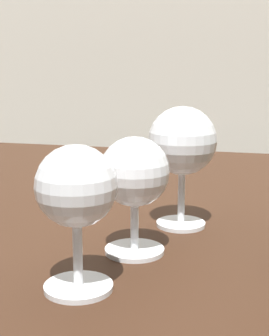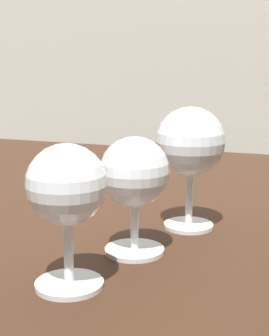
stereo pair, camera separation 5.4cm
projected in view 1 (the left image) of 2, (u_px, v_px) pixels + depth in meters
dining_table at (174, 251)px, 0.79m from camera, size 1.40×0.88×0.72m
wine_glass_cabernet at (76, 191)px, 0.45m from camera, size 0.07×0.07×0.14m
wine_glass_rose at (135, 175)px, 0.54m from camera, size 0.08×0.08×0.13m
wine_glass_amber at (182, 143)px, 0.63m from camera, size 0.09×0.09×0.15m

